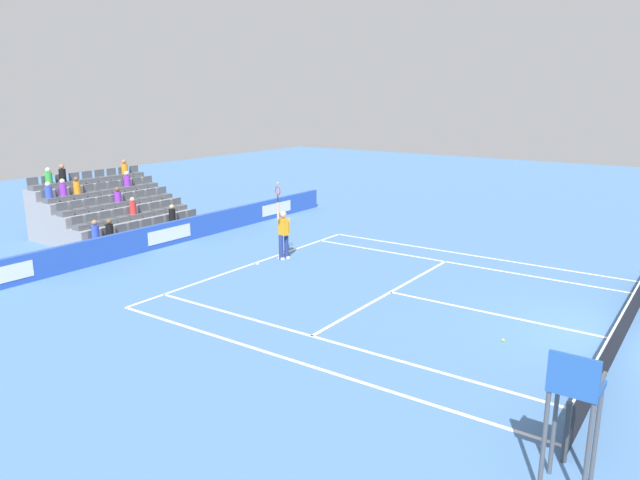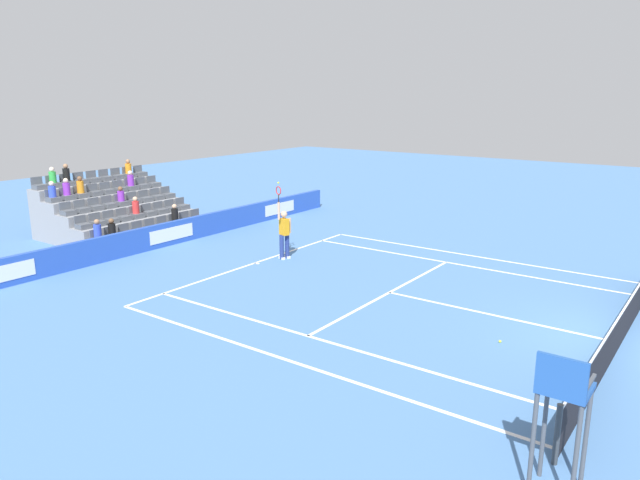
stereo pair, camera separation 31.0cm
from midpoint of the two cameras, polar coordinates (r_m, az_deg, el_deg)
name	(u,v)px [view 2 (the right image)]	position (r m, az deg, el deg)	size (l,w,h in m)	color
ground_plane	(621,343)	(16.29, 27.59, -8.82)	(80.00, 80.00, 0.00)	#4C7AB2
line_baseline	(255,263)	(21.16, -5.90, -2.22)	(10.97, 0.10, 0.01)	white
line_service	(390,292)	(18.12, 7.23, -5.04)	(8.23, 0.10, 0.01)	white
line_centre_service	(492,315)	(16.93, 16.82, -6.93)	(0.10, 6.40, 0.01)	white
line_singles_sideline_left	(323,340)	(14.62, 0.90, -9.67)	(0.10, 11.89, 0.01)	white
line_singles_sideline_right	(458,264)	(21.50, 13.61, -2.29)	(0.10, 11.89, 0.01)	white
line_doubles_sideline_left	(288,360)	(13.62, -2.48, -11.53)	(0.10, 11.89, 0.01)	white
line_doubles_sideline_right	(473,256)	(22.74, 14.94, -1.49)	(0.10, 11.89, 0.01)	white
line_centre_mark	(257,263)	(21.10, -5.69, -2.27)	(0.10, 0.20, 0.01)	white
sponsor_barrier	(170,233)	(24.21, -13.94, 0.62)	(20.15, 0.22, 0.93)	blue
tennis_net	(624,324)	(16.12, 27.79, -7.20)	(11.97, 0.10, 1.07)	#33383D
tennis_player	(284,232)	(21.41, -3.08, 0.75)	(0.51, 0.42, 2.85)	navy
umpire_chair	(562,404)	(9.52, 23.27, -14.35)	(0.70, 0.70, 2.34)	#474C54
stadium_stand	(115,214)	(26.91, -18.94, 2.37)	(5.58, 4.75, 3.03)	gray
loose_tennis_ball	(500,341)	(15.18, 17.58, -9.33)	(0.07, 0.07, 0.07)	#D1E533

